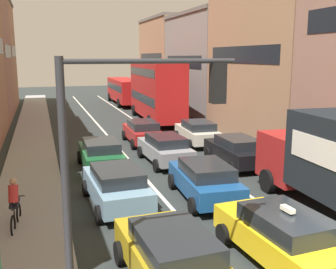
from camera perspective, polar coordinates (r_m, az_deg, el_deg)
name	(u,v)px	position (r m, az deg, el deg)	size (l,w,h in m)	color
sidewalk_left	(33,141)	(27.36, -18.83, -0.90)	(2.60, 64.00, 0.14)	#989898
lane_stripe_left	(109,137)	(27.71, -8.45, -0.40)	(0.16, 60.00, 0.01)	silver
lane_stripe_right	(156,134)	(28.44, -1.68, 0.01)	(0.16, 60.00, 0.01)	silver
building_row_right	(256,57)	(31.72, 12.57, 10.86)	(7.20, 43.90, 13.19)	#9E7556
traffic_light_pole	(128,143)	(7.89, -5.69, -1.16)	(3.58, 0.38, 5.50)	#2D2D33
taxi_centre_lane_front	(282,236)	(11.34, 16.10, -13.76)	(2.27, 4.40, 1.66)	yellow
sedan_left_lane_front	(172,257)	(9.89, 0.60, -17.18)	(2.22, 4.38, 1.49)	#B29319
sedan_centre_lane_second	(205,180)	(15.57, 5.31, -6.45)	(2.30, 4.41, 1.49)	#194C8C
wagon_left_lane_second	(116,185)	(14.96, -7.41, -7.24)	(2.21, 4.37, 1.49)	#759EB7
hatchback_centre_lane_third	(165,148)	(20.66, -0.42, -1.99)	(2.15, 4.34, 1.49)	gray
sedan_left_lane_third	(101,154)	(19.80, -9.59, -2.73)	(2.10, 4.32, 1.49)	#19592D
coupe_centre_lane_fourth	(143,132)	(25.32, -3.67, 0.43)	(2.14, 4.34, 1.49)	#A51E1E
sedan_right_lane_behind_truck	(236,150)	(20.53, 9.77, -2.24)	(2.14, 4.34, 1.49)	black
wagon_right_lane_far	(198,132)	(25.21, 4.28, 0.38)	(2.27, 4.40, 1.49)	beige
bus_mid_queue_primary	(156,88)	(34.00, -1.74, 6.64)	(3.20, 10.61, 5.06)	#B21919
bus_far_queue_secondary	(125,89)	(46.73, -6.23, 6.49)	(2.97, 10.55, 2.90)	#B21919
cyclist_on_sidewalk	(15,205)	(13.74, -21.16, -9.39)	(0.50, 1.73, 1.72)	black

